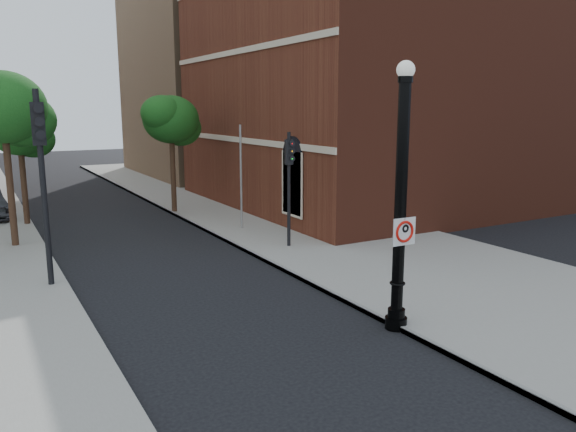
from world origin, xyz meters
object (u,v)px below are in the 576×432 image
lamppost (400,210)px  traffic_signal_left (41,157)px  traffic_signal_right (289,171)px  no_parking_sign (404,231)px

lamppost → traffic_signal_left: lamppost is taller
traffic_signal_right → traffic_signal_left: bearing=-160.3°
no_parking_sign → traffic_signal_right: traffic_signal_right is taller
no_parking_sign → traffic_signal_left: traffic_signal_left is taller
traffic_signal_left → no_parking_sign: bearing=-43.5°
lamppost → traffic_signal_right: lamppost is taller
lamppost → no_parking_sign: bearing=-89.0°
lamppost → traffic_signal_left: 9.63m
traffic_signal_left → traffic_signal_right: (8.01, 0.57, -0.89)m
lamppost → traffic_signal_left: (-6.50, 7.05, 0.94)m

